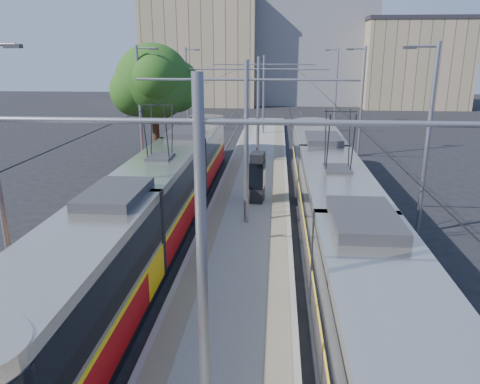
{
  "coord_description": "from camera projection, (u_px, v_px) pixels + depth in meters",
  "views": [
    {
      "loc": [
        1.29,
        -11.61,
        7.6
      ],
      "look_at": [
        -0.29,
        8.27,
        1.6
      ],
      "focal_mm": 35.0,
      "sensor_mm": 36.0,
      "label": 1
    }
  ],
  "objects": [
    {
      "name": "tram_left",
      "position": [
        162.0,
        194.0,
        20.17
      ],
      "size": [
        2.43,
        28.35,
        5.5
      ],
      "color": "black",
      "rests_on": "ground"
    },
    {
      "name": "tactile_strip_right",
      "position": [
        279.0,
        172.0,
        29.4
      ],
      "size": [
        0.7,
        50.0,
        0.01
      ],
      "primitive_type": "cube",
      "color": "gray",
      "rests_on": "platform"
    },
    {
      "name": "building_right",
      "position": [
        412.0,
        63.0,
        65.47
      ],
      "size": [
        14.28,
        10.2,
        12.09
      ],
      "color": "tan",
      "rests_on": "ground"
    },
    {
      "name": "rails",
      "position": [
        255.0,
        176.0,
        29.6
      ],
      "size": [
        8.71,
        70.0,
        0.03
      ],
      "color": "gray",
      "rests_on": "ground"
    },
    {
      "name": "tram_right",
      "position": [
        335.0,
        206.0,
        18.13
      ],
      "size": [
        2.43,
        29.07,
        5.5
      ],
      "color": "black",
      "rests_on": "ground"
    },
    {
      "name": "building_centre",
      "position": [
        310.0,
        49.0,
        71.7
      ],
      "size": [
        18.36,
        14.28,
        16.04
      ],
      "color": "slate",
      "rests_on": "ground"
    },
    {
      "name": "catenary",
      "position": [
        254.0,
        110.0,
        25.58
      ],
      "size": [
        9.2,
        70.0,
        7.0
      ],
      "color": "gray",
      "rests_on": "platform"
    },
    {
      "name": "building_left",
      "position": [
        202.0,
        51.0,
        69.19
      ],
      "size": [
        16.32,
        12.24,
        15.37
      ],
      "color": "tan",
      "rests_on": "ground"
    },
    {
      "name": "street_lamps",
      "position": [
        259.0,
        103.0,
        32.21
      ],
      "size": [
        15.18,
        38.22,
        8.0
      ],
      "color": "gray",
      "rests_on": "ground"
    },
    {
      "name": "ground",
      "position": [
        227.0,
        329.0,
        13.37
      ],
      "size": [
        160.0,
        160.0,
        0.0
      ],
      "primitive_type": "plane",
      "color": "black",
      "rests_on": "ground"
    },
    {
      "name": "platform",
      "position": [
        255.0,
        174.0,
        29.56
      ],
      "size": [
        4.0,
        50.0,
        0.3
      ],
      "primitive_type": "cube",
      "color": "gray",
      "rests_on": "ground"
    },
    {
      "name": "tree",
      "position": [
        159.0,
        83.0,
        31.64
      ],
      "size": [
        5.63,
        5.21,
        8.18
      ],
      "color": "#382314",
      "rests_on": "ground"
    },
    {
      "name": "shelter",
      "position": [
        257.0,
        176.0,
        23.44
      ],
      "size": [
        0.79,
        1.19,
        2.51
      ],
      "rotation": [
        0.0,
        0.0,
        -0.08
      ],
      "color": "black",
      "rests_on": "platform"
    },
    {
      "name": "tactile_strip_left",
      "position": [
        233.0,
        172.0,
        29.62
      ],
      "size": [
        0.7,
        50.0,
        0.01
      ],
      "primitive_type": "cube",
      "color": "gray",
      "rests_on": "platform"
    }
  ]
}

